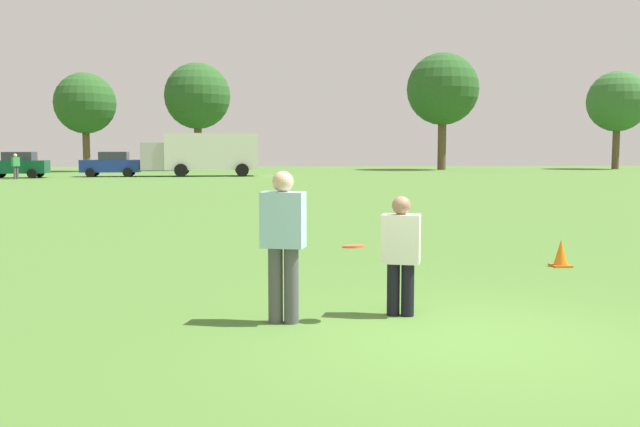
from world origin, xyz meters
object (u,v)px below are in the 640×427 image
object	(u,v)px
frisbee	(353,246)
player_thrower	(283,238)
parked_car_mid_left	(17,165)
parked_car_center	(111,164)
player_defender	(401,250)
box_truck	(203,153)
traffic_cone	(561,253)
bystander_sideline_watcher	(16,165)

from	to	relation	value
frisbee	player_thrower	bearing A→B (deg)	-179.00
parked_car_mid_left	parked_car_center	xyz separation A→B (m)	(6.09, 1.90, 0.00)
player_defender	box_truck	size ratio (longest dim) A/B	0.17
player_thrower	parked_car_mid_left	world-z (taller)	parked_car_mid_left
parked_car_mid_left	player_defender	bearing A→B (deg)	-65.48
player_defender	traffic_cone	distance (m)	4.87
player_defender	box_truck	distance (m)	45.10
box_truck	bystander_sideline_watcher	size ratio (longest dim) A/B	5.05
traffic_cone	player_defender	bearing A→B (deg)	-135.60
traffic_cone	bystander_sideline_watcher	xyz separation A→B (m)	(-22.08, 36.76, 0.74)
parked_car_mid_left	frisbee	bearing A→B (deg)	-66.29
traffic_cone	box_truck	size ratio (longest dim) A/B	0.06
traffic_cone	parked_car_mid_left	distance (m)	45.07
frisbee	bystander_sideline_watcher	size ratio (longest dim) A/B	0.16
player_thrower	bystander_sideline_watcher	bearing A→B (deg)	113.05
parked_car_center	bystander_sideline_watcher	size ratio (longest dim) A/B	2.52
traffic_cone	box_truck	bearing A→B (deg)	103.65
player_thrower	box_truck	distance (m)	45.16
parked_car_mid_left	traffic_cone	bearing A→B (deg)	-59.69
player_defender	frisbee	bearing A→B (deg)	-158.18
player_defender	parked_car_mid_left	distance (m)	46.47
player_thrower	frisbee	bearing A→B (deg)	1.00
player_defender	frisbee	world-z (taller)	player_defender
box_truck	parked_car_mid_left	bearing A→B (deg)	-169.65
parked_car_center	box_truck	size ratio (longest dim) A/B	0.50
player_thrower	traffic_cone	xyz separation A→B (m)	(4.89, 3.64, -0.78)
traffic_cone	bystander_sideline_watcher	world-z (taller)	bystander_sideline_watcher
player_defender	bystander_sideline_watcher	distance (m)	44.25
box_truck	traffic_cone	bearing A→B (deg)	-76.35
player_thrower	parked_car_center	xyz separation A→B (m)	(-11.76, 44.44, -0.08)
player_defender	frisbee	size ratio (longest dim) A/B	5.42
player_defender	parked_car_center	world-z (taller)	parked_car_center
parked_car_mid_left	box_truck	xyz separation A→B (m)	(12.73, 2.33, 0.83)
player_thrower	box_truck	world-z (taller)	box_truck
parked_car_mid_left	player_thrower	bearing A→B (deg)	-67.24
frisbee	box_truck	xyz separation A→B (m)	(-5.94, 44.85, 0.86)
parked_car_center	bystander_sideline_watcher	world-z (taller)	parked_car_center
parked_car_mid_left	bystander_sideline_watcher	bearing A→B (deg)	-72.78
player_thrower	frisbee	xyz separation A→B (m)	(0.83, 0.01, -0.11)
player_thrower	parked_car_mid_left	size ratio (longest dim) A/B	0.41
traffic_cone	player_thrower	bearing A→B (deg)	-143.33
parked_car_center	bystander_sideline_watcher	distance (m)	6.76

